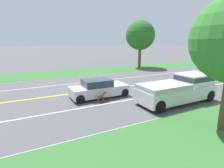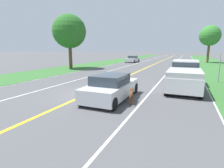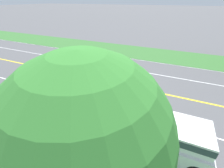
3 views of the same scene
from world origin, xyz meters
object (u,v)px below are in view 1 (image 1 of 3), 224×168
(ego_car, at_px, (99,89))
(roadside_tree_left_near, at_px, (140,35))
(pickup_truck, at_px, (179,89))
(dog, at_px, (101,96))
(oncoming_car, at_px, (224,62))

(ego_car, relative_size, roadside_tree_left_near, 0.58)
(pickup_truck, distance_m, roadside_tree_left_near, 17.60)
(dog, relative_size, roadside_tree_left_near, 0.14)
(ego_car, relative_size, pickup_truck, 0.76)
(ego_car, height_order, oncoming_car, ego_car)
(pickup_truck, height_order, oncoming_car, pickup_truck)
(ego_car, bearing_deg, dog, -14.69)
(ego_car, relative_size, oncoming_car, 0.95)
(oncoming_car, height_order, roadside_tree_left_near, roadside_tree_left_near)
(dog, xyz_separation_m, roadside_tree_left_near, (-12.88, 12.55, 4.68))
(roadside_tree_left_near, bearing_deg, dog, -44.25)
(ego_car, relative_size, dog, 4.21)
(dog, relative_size, pickup_truck, 0.18)
(oncoming_car, distance_m, roadside_tree_left_near, 16.87)
(dog, bearing_deg, oncoming_car, 95.40)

